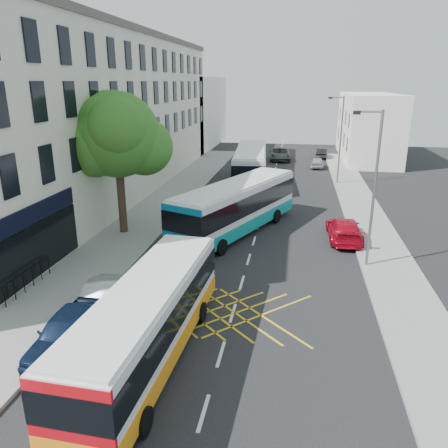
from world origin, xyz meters
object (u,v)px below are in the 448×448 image
at_px(street_tree, 116,136).
at_px(lamp_near, 373,182).
at_px(red_hatchback, 344,229).
at_px(distant_car_dark, 322,153).
at_px(bus_near, 148,320).
at_px(bus_far, 251,165).
at_px(parked_car_blue, 67,331).
at_px(parked_car_silver, 100,298).
at_px(bus_mid, 236,207).
at_px(distant_car_silver, 317,162).
at_px(lamp_far, 340,136).
at_px(distant_car_grey, 280,154).

distance_m(street_tree, lamp_near, 15.10).
distance_m(red_hatchback, distant_car_dark, 30.93).
distance_m(bus_near, red_hatchback, 15.90).
distance_m(bus_far, red_hatchback, 16.41).
relative_size(parked_car_blue, red_hatchback, 0.90).
distance_m(lamp_near, parked_car_silver, 14.19).
relative_size(parked_car_silver, red_hatchback, 0.80).
bearing_deg(red_hatchback, parked_car_silver, 42.79).
relative_size(street_tree, bus_mid, 0.75).
xyz_separation_m(lamp_near, distant_car_dark, (-0.70, 35.05, -3.98)).
bearing_deg(parked_car_blue, distant_car_silver, 73.91).
distance_m(lamp_far, red_hatchback, 16.37).
distance_m(lamp_far, distant_car_grey, 14.58).
height_order(lamp_far, parked_car_silver, lamp_far).
bearing_deg(red_hatchback, distant_car_grey, -81.45).
bearing_deg(red_hatchback, lamp_near, 97.90).
xyz_separation_m(street_tree, distant_car_grey, (8.76, 29.77, -5.54)).
xyz_separation_m(street_tree, bus_mid, (7.18, 1.52, -4.56)).
relative_size(lamp_near, lamp_far, 1.00).
bearing_deg(lamp_far, distant_car_grey, 115.02).
distance_m(street_tree, distant_car_grey, 31.53).
relative_size(red_hatchback, distant_car_grey, 0.88).
xyz_separation_m(lamp_far, red_hatchback, (-0.71, -15.88, -3.92)).
height_order(street_tree, bus_far, street_tree).
height_order(street_tree, parked_car_blue, street_tree).
bearing_deg(parked_car_blue, lamp_far, 67.35).
bearing_deg(parked_car_silver, distant_car_silver, 69.47).
xyz_separation_m(lamp_near, bus_mid, (-7.53, 4.49, -2.89)).
distance_m(lamp_near, distant_car_silver, 28.62).
bearing_deg(bus_mid, bus_near, -71.66).
relative_size(lamp_near, bus_far, 0.65).
xyz_separation_m(bus_mid, parked_car_silver, (-4.27, -11.30, -1.10)).
bearing_deg(distant_car_dark, bus_far, 70.74).
bearing_deg(distant_car_silver, bus_far, 57.21).
height_order(lamp_near, distant_car_dark, lamp_near).
relative_size(bus_mid, bus_far, 0.95).
relative_size(parked_car_silver, distant_car_grey, 0.71).
distance_m(bus_near, bus_mid, 14.15).
bearing_deg(lamp_near, parked_car_silver, -149.98).
bearing_deg(distant_car_grey, bus_far, -102.37).
relative_size(lamp_far, distant_car_silver, 2.20).
height_order(lamp_near, distant_car_grey, lamp_near).
relative_size(bus_far, parked_car_blue, 2.89).
height_order(bus_mid, parked_car_silver, bus_mid).
xyz_separation_m(parked_car_blue, parked_car_silver, (0.00, 2.77, -0.10)).
xyz_separation_m(parked_car_blue, distant_car_dark, (11.10, 44.64, -0.10)).
bearing_deg(bus_mid, distant_car_grey, 109.74).
relative_size(lamp_near, distant_car_grey, 1.48).
relative_size(bus_near, parked_car_silver, 2.68).
bearing_deg(bus_near, parked_car_silver, 140.87).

